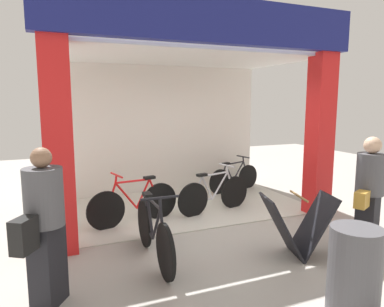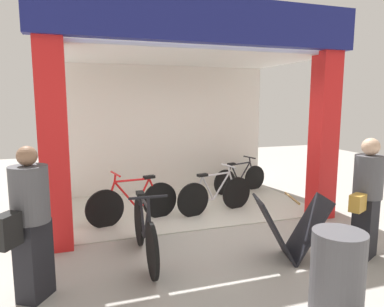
% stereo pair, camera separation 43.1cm
% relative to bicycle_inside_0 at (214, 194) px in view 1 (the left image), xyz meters
% --- Properties ---
extents(ground_plane, '(17.54, 17.54, 0.00)m').
position_rel_bicycle_inside_0_xyz_m(ground_plane, '(-0.49, -0.77, -0.35)').
color(ground_plane, '#9E9991').
rests_on(ground_plane, ground).
extents(shop_facade, '(4.97, 3.00, 3.54)m').
position_rel_bicycle_inside_0_xyz_m(shop_facade, '(-0.49, 0.62, 1.55)').
color(shop_facade, beige).
rests_on(shop_facade, ground).
extents(bicycle_inside_0, '(1.56, 0.46, 0.87)m').
position_rel_bicycle_inside_0_xyz_m(bicycle_inside_0, '(0.00, 0.00, 0.00)').
color(bicycle_inside_0, black).
rests_on(bicycle_inside_0, ground).
extents(bicycle_inside_1, '(1.60, 0.47, 0.89)m').
position_rel_bicycle_inside_0_xyz_m(bicycle_inside_1, '(-1.51, -0.05, 0.01)').
color(bicycle_inside_1, black).
rests_on(bicycle_inside_1, ground).
extents(bicycle_inside_2, '(1.41, 0.46, 0.80)m').
position_rel_bicycle_inside_0_xyz_m(bicycle_inside_2, '(1.09, 1.20, -0.03)').
color(bicycle_inside_2, black).
rests_on(bicycle_inside_2, ground).
extents(bicycle_parked_0, '(0.47, 1.71, 0.94)m').
position_rel_bicycle_inside_0_xyz_m(bicycle_parked_0, '(-1.61, -1.51, 0.03)').
color(bicycle_parked_0, black).
rests_on(bicycle_parked_0, ground).
extents(sandwich_board_sign, '(1.02, 0.74, 0.84)m').
position_rel_bicycle_inside_0_xyz_m(sandwich_board_sign, '(0.20, -2.10, 0.07)').
color(sandwich_board_sign, black).
rests_on(sandwich_board_sign, ground).
extents(pedestrian_0, '(0.57, 0.69, 1.62)m').
position_rel_bicycle_inside_0_xyz_m(pedestrian_0, '(-2.89, -2.07, 0.50)').
color(pedestrian_0, black).
rests_on(pedestrian_0, ground).
extents(pedestrian_1, '(0.66, 0.49, 1.59)m').
position_rel_bicycle_inside_0_xyz_m(pedestrian_1, '(1.17, -2.34, 0.47)').
color(pedestrian_1, black).
rests_on(pedestrian_1, ground).
extents(trash_bin, '(0.49, 0.49, 0.87)m').
position_rel_bicycle_inside_0_xyz_m(trash_bin, '(-0.15, -3.36, 0.09)').
color(trash_bin, '#4C4C51').
rests_on(trash_bin, ground).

